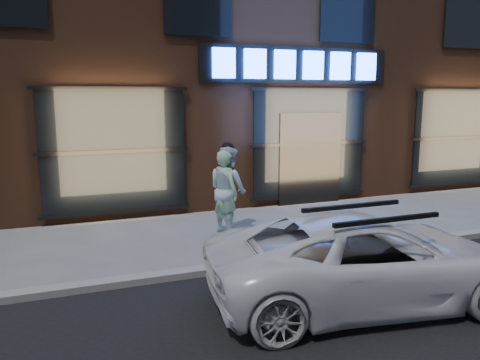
# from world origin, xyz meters

# --- Properties ---
(ground) EXTENTS (90.00, 90.00, 0.00)m
(ground) POSITION_xyz_m (0.00, 0.00, 0.00)
(ground) COLOR slate
(ground) RESTS_ON ground
(curb) EXTENTS (60.00, 0.25, 0.12)m
(curb) POSITION_xyz_m (0.00, 0.00, 0.06)
(curb) COLOR gray
(curb) RESTS_ON ground
(storefront_building) EXTENTS (30.20, 8.28, 10.30)m
(storefront_building) POSITION_xyz_m (-0.00, 7.99, 5.15)
(storefront_building) COLOR #54301E
(storefront_building) RESTS_ON ground
(man_bowtie) EXTENTS (0.63, 0.75, 1.75)m
(man_bowtie) POSITION_xyz_m (-3.00, 2.07, 0.88)
(man_bowtie) COLOR #A2D5AA
(man_bowtie) RESTS_ON ground
(man_cap) EXTENTS (0.91, 1.04, 1.82)m
(man_cap) POSITION_xyz_m (-2.91, 2.17, 0.91)
(man_cap) COLOR white
(man_cap) RESTS_ON ground
(white_suv) EXTENTS (4.66, 2.64, 1.23)m
(white_suv) POSITION_xyz_m (-2.25, -1.75, 0.61)
(white_suv) COLOR white
(white_suv) RESTS_ON ground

